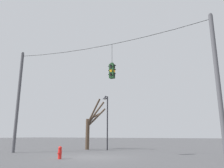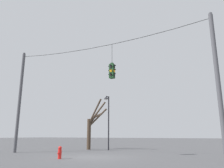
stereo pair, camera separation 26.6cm
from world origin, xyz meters
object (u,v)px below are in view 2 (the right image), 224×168
object	(u,v)px
traffic_light_near_right_pole	(112,71)
fire_hydrant	(60,152)
utility_pole_right	(218,81)
street_lamp	(107,110)
utility_pole_left	(20,100)
bare_tree	(92,125)

from	to	relation	value
traffic_light_near_right_pole	fire_hydrant	distance (m)	6.49
utility_pole_right	street_lamp	bearing A→B (deg)	149.95
utility_pole_right	fire_hydrant	xyz separation A→B (m)	(-9.16, -2.39, -4.03)
utility_pole_left	traffic_light_near_right_pole	world-z (taller)	utility_pole_left
street_lamp	fire_hydrant	size ratio (longest dim) A/B	7.00
utility_pole_right	bare_tree	size ratio (longest dim) A/B	1.76
utility_pole_right	street_lamp	size ratio (longest dim) A/B	1.68
bare_tree	utility_pole_right	bearing A→B (deg)	-27.62
traffic_light_near_right_pole	bare_tree	world-z (taller)	traffic_light_near_right_pole
traffic_light_near_right_pole	bare_tree	xyz separation A→B (m)	(-5.32, 6.31, -3.51)
utility_pole_left	fire_hydrant	xyz separation A→B (m)	(6.59, -2.39, -4.03)
bare_tree	traffic_light_near_right_pole	bearing A→B (deg)	-49.90
utility_pole_left	street_lamp	distance (m)	8.16
bare_tree	street_lamp	bearing A→B (deg)	-14.01
utility_pole_right	traffic_light_near_right_pole	world-z (taller)	utility_pole_right
utility_pole_right	traffic_light_near_right_pole	bearing A→B (deg)	-180.00
utility_pole_right	street_lamp	world-z (taller)	utility_pole_right
traffic_light_near_right_pole	bare_tree	distance (m)	8.97
utility_pole_left	bare_tree	xyz separation A→B (m)	(3.68, 6.31, -2.01)
fire_hydrant	utility_pole_right	bearing A→B (deg)	14.60
bare_tree	fire_hydrant	xyz separation A→B (m)	(2.91, -8.70, -2.02)
utility_pole_left	street_lamp	world-z (taller)	utility_pole_left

